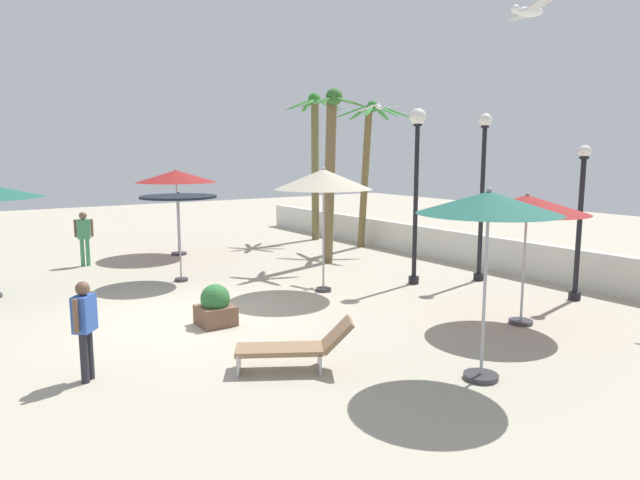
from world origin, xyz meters
name	(u,v)px	position (x,y,z in m)	size (l,w,h in m)	color
ground_plane	(192,318)	(0.00, 0.00, 0.00)	(56.00, 56.00, 0.00)	#B2A893
boundary_wall	(486,252)	(0.00, 9.41, 0.50)	(25.20, 0.30, 1.01)	silver
patio_umbrella_0	(323,180)	(-0.40, 3.67, 2.83)	(2.44, 2.44, 3.13)	#333338
patio_umbrella_1	(527,205)	(4.20, 5.44, 2.45)	(2.42, 2.42, 2.71)	#333338
patio_umbrella_3	(178,201)	(-3.54, 1.08, 2.20)	(2.04, 2.04, 2.48)	#333338
patio_umbrella_4	(176,177)	(-7.54, 2.49, 2.68)	(2.72, 2.72, 2.96)	#333338
patio_umbrella_5	(489,206)	(5.67, 2.48, 2.71)	(2.15, 2.15, 2.98)	#333338
palm_tree_0	(315,149)	(-7.87, 8.38, 3.63)	(2.32, 2.32, 5.84)	brown
palm_tree_1	(331,160)	(-3.31, 5.94, 3.27)	(2.01, 2.03, 5.43)	brown
palm_tree_3	(368,155)	(-5.00, 8.77, 3.40)	(2.89, 2.52, 5.33)	brown
lamp_post_0	(483,183)	(0.99, 7.92, 2.69)	(0.35, 0.35, 4.53)	black
lamp_post_1	(417,168)	(0.28, 6.15, 3.09)	(0.43, 0.43, 4.63)	black
lamp_post_2	(580,219)	(3.70, 8.15, 1.95)	(0.29, 0.29, 3.66)	black
lounge_chair_0	(295,347)	(3.73, 0.28, 0.39)	(1.43, 1.91, 0.84)	#B7B7BC
guest_0	(85,322)	(2.32, -2.60, 0.94)	(0.45, 0.42, 1.57)	#26262D
guest_1	(84,233)	(-7.27, -0.62, 1.03)	(0.34, 0.54, 1.69)	#3F8C59
seagull_0	(379,107)	(-1.37, 6.25, 4.77)	(1.25, 0.64, 0.20)	white
seagull_1	(528,11)	(6.84, 1.60, 5.12)	(1.15, 0.82, 0.14)	white
planter	(215,307)	(0.74, 0.22, 0.38)	(0.70, 0.70, 0.85)	brown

